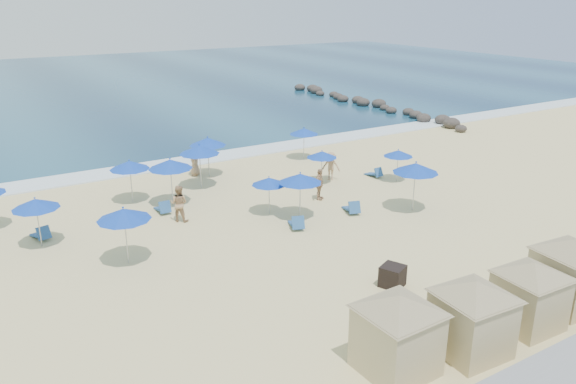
% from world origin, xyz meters
% --- Properties ---
extents(ground, '(160.00, 160.00, 0.00)m').
position_xyz_m(ground, '(0.00, 0.00, 0.00)').
color(ground, beige).
rests_on(ground, ground).
extents(ocean, '(160.00, 80.00, 0.06)m').
position_xyz_m(ocean, '(0.00, 55.00, 0.03)').
color(ocean, '#0E304E').
rests_on(ocean, ground).
extents(surf_line, '(160.00, 2.50, 0.08)m').
position_xyz_m(surf_line, '(0.00, 15.50, 0.04)').
color(surf_line, white).
rests_on(surf_line, ground).
extents(rock_jetty, '(2.56, 26.66, 0.96)m').
position_xyz_m(rock_jetty, '(24.01, 24.90, 0.36)').
color(rock_jetty, '#2A2423').
rests_on(rock_jetty, ground).
extents(trash_bin, '(1.13, 1.13, 0.85)m').
position_xyz_m(trash_bin, '(0.63, -5.21, 0.43)').
color(trash_bin, black).
rests_on(trash_bin, ground).
extents(cabana_0, '(4.51, 4.51, 2.83)m').
position_xyz_m(cabana_0, '(-2.83, -9.26, 1.62)').
color(cabana_0, tan).
rests_on(cabana_0, ground).
extents(cabana_1, '(4.42, 4.42, 2.78)m').
position_xyz_m(cabana_1, '(-0.19, -9.78, 1.59)').
color(cabana_1, tan).
rests_on(cabana_1, ground).
extents(cabana_2, '(4.22, 4.22, 2.65)m').
position_xyz_m(cabana_2, '(2.68, -9.76, 1.51)').
color(cabana_2, tan).
rests_on(cabana_2, ground).
extents(cabana_3, '(4.63, 4.63, 2.91)m').
position_xyz_m(cabana_3, '(5.14, -9.64, 1.67)').
color(cabana_3, tan).
rests_on(cabana_3, ground).
extents(umbrella_1, '(2.09, 2.09, 2.37)m').
position_xyz_m(umbrella_1, '(-10.52, 6.00, 2.06)').
color(umbrella_1, '#A5A8AD').
rests_on(umbrella_1, ground).
extents(umbrella_3, '(2.27, 2.27, 2.58)m').
position_xyz_m(umbrella_3, '(-7.64, 2.21, 2.24)').
color(umbrella_3, '#A5A8AD').
rests_on(umbrella_3, ground).
extents(umbrella_4, '(2.16, 2.16, 2.46)m').
position_xyz_m(umbrella_4, '(-5.23, 9.58, 2.13)').
color(umbrella_4, '#A5A8AD').
rests_on(umbrella_4, ground).
extents(umbrella_5, '(2.36, 2.36, 2.69)m').
position_xyz_m(umbrella_5, '(-3.50, 7.94, 2.33)').
color(umbrella_5, '#A5A8AD').
rests_on(umbrella_5, ground).
extents(umbrella_6, '(1.81, 1.81, 2.06)m').
position_xyz_m(umbrella_6, '(0.36, 4.07, 1.79)').
color(umbrella_6, '#A5A8AD').
rests_on(umbrella_6, ground).
extents(umbrella_7, '(2.36, 2.36, 2.69)m').
position_xyz_m(umbrella_7, '(-0.99, 9.91, 2.33)').
color(umbrella_7, '#A5A8AD').
rests_on(umbrella_7, ground).
extents(umbrella_8, '(2.19, 2.19, 2.49)m').
position_xyz_m(umbrella_8, '(1.38, 2.69, 2.16)').
color(umbrella_8, '#A5A8AD').
rests_on(umbrella_8, ground).
extents(umbrella_9, '(1.99, 1.99, 2.27)m').
position_xyz_m(umbrella_9, '(7.65, 11.99, 1.97)').
color(umbrella_9, '#A5A8AD').
rests_on(umbrella_9, ground).
extents(umbrella_10, '(1.80, 1.80, 2.04)m').
position_xyz_m(umbrella_10, '(9.78, 4.75, 1.77)').
color(umbrella_10, '#A5A8AD').
rests_on(umbrella_10, ground).
extents(umbrella_11, '(2.39, 2.39, 2.72)m').
position_xyz_m(umbrella_11, '(7.10, 0.50, 2.36)').
color(umbrella_11, '#A5A8AD').
rests_on(umbrella_11, ground).
extents(umbrella_12, '(1.84, 1.84, 2.09)m').
position_xyz_m(umbrella_12, '(5.59, 6.84, 1.81)').
color(umbrella_12, '#A5A8AD').
rests_on(umbrella_12, ground).
extents(umbrella_13, '(2.28, 2.28, 2.59)m').
position_xyz_m(umbrella_13, '(0.32, 11.71, 2.25)').
color(umbrella_13, '#A5A8AD').
rests_on(umbrella_13, ground).
extents(beach_chair_1, '(0.86, 1.43, 0.73)m').
position_xyz_m(beach_chair_1, '(-10.39, 6.82, 0.25)').
color(beach_chair_1, '#26538E').
rests_on(beach_chair_1, ground).
extents(beach_chair_2, '(0.64, 1.35, 0.74)m').
position_xyz_m(beach_chair_2, '(-4.34, 7.13, 0.25)').
color(beach_chair_2, '#26538E').
rests_on(beach_chair_2, ground).
extents(beach_chair_3, '(1.06, 1.50, 0.76)m').
position_xyz_m(beach_chair_3, '(0.54, 1.67, 0.26)').
color(beach_chair_3, '#26538E').
rests_on(beach_chair_3, ground).
extents(beach_chair_4, '(1.01, 1.50, 0.76)m').
position_xyz_m(beach_chair_4, '(4.13, 1.90, 0.26)').
color(beach_chair_4, '#26538E').
rests_on(beach_chair_4, ground).
extents(beach_chair_5, '(0.61, 1.27, 0.68)m').
position_xyz_m(beach_chair_5, '(9.18, 6.11, 0.24)').
color(beach_chair_5, '#26538E').
rests_on(beach_chair_5, ground).
extents(beachgoer_0, '(1.16, 1.15, 1.89)m').
position_xyz_m(beachgoer_0, '(-4.01, 5.57, 0.94)').
color(beachgoer_0, tan).
rests_on(beachgoer_0, ground).
extents(beachgoer_1, '(1.10, 0.99, 1.79)m').
position_xyz_m(beachgoer_1, '(3.82, 4.50, 0.89)').
color(beachgoer_1, tan).
rests_on(beachgoer_1, ground).
extents(beachgoer_2, '(1.28, 1.23, 1.75)m').
position_xyz_m(beachgoer_2, '(6.48, 7.14, 0.88)').
color(beachgoer_2, tan).
rests_on(beachgoer_2, ground).
extents(beachgoer_3, '(0.85, 1.03, 1.80)m').
position_xyz_m(beachgoer_3, '(-0.34, 12.37, 0.90)').
color(beachgoer_3, tan).
rests_on(beachgoer_3, ground).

